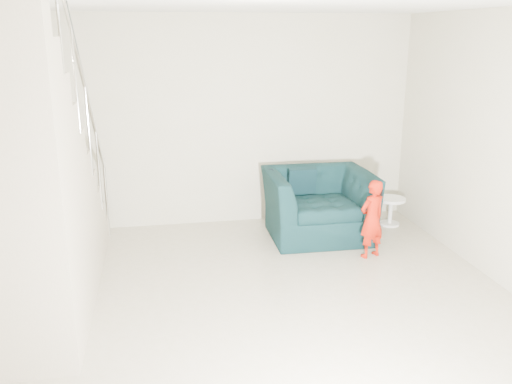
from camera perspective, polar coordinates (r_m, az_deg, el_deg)
floor at (r=4.91m, az=0.88°, el=-13.62°), size 5.50×5.50×0.00m
back_wall at (r=7.05m, az=-3.54°, el=7.34°), size 5.00×0.00×5.00m
front_wall at (r=1.99m, az=17.84°, el=-18.21°), size 5.00×0.00×5.00m
armchair at (r=6.78m, az=6.57°, el=-1.28°), size 1.28×1.12×0.82m
toddler at (r=6.22m, az=12.11°, el=-2.79°), size 0.39×0.32×0.90m
side_table at (r=7.37m, az=13.99°, el=-1.51°), size 0.37×0.37×0.37m
staircase at (r=5.08m, az=-23.11°, el=-2.22°), size 1.02×3.03×3.62m
cushion at (r=6.92m, az=4.83°, el=1.22°), size 0.36×0.17×0.36m
throw at (r=6.64m, az=1.95°, el=-0.59°), size 0.05×0.53×0.60m
phone at (r=6.11m, az=13.05°, el=0.09°), size 0.03×0.05×0.10m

